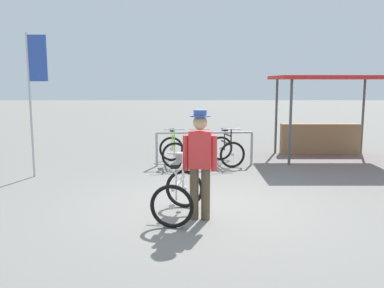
{
  "coord_description": "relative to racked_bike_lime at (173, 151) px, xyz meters",
  "views": [
    {
      "loc": [
        -0.22,
        -6.89,
        2.16
      ],
      "look_at": [
        -0.22,
        0.71,
        1.0
      ],
      "focal_mm": 38.78,
      "sensor_mm": 36.0,
      "label": 1
    }
  ],
  "objects": [
    {
      "name": "ground_plane",
      "position": [
        0.71,
        -3.72,
        -0.37
      ],
      "size": [
        80.0,
        80.0,
        0.0
      ],
      "primitive_type": "plane",
      "color": "slate"
    },
    {
      "name": "bike_rack_rail",
      "position": [
        0.82,
        -0.12,
        0.27
      ],
      "size": [
        2.5,
        0.23,
        0.88
      ],
      "color": "#99999E",
      "rests_on": "ground"
    },
    {
      "name": "racked_bike_lime",
      "position": [
        0.0,
        0.0,
        0.0
      ],
      "size": [
        0.8,
        1.18,
        0.97
      ],
      "color": "black",
      "rests_on": "ground"
    },
    {
      "name": "racked_bike_white",
      "position": [
        0.7,
        0.05,
        0.0
      ],
      "size": [
        0.71,
        1.12,
        0.97
      ],
      "color": "black",
      "rests_on": "ground"
    },
    {
      "name": "racked_bike_black",
      "position": [
        1.4,
        0.1,
        -0.0
      ],
      "size": [
        0.88,
        1.22,
        0.97
      ],
      "color": "black",
      "rests_on": "ground"
    },
    {
      "name": "featured_bicycle",
      "position": [
        0.3,
        -4.12,
        0.08
      ],
      "size": [
        0.83,
        1.23,
        0.97
      ],
      "color": "black",
      "rests_on": "ground"
    },
    {
      "name": "person_with_featured_bike",
      "position": [
        0.62,
        -4.32,
        0.58
      ],
      "size": [
        0.53,
        0.32,
        1.72
      ],
      "color": "brown",
      "rests_on": "ground"
    },
    {
      "name": "market_stall",
      "position": [
        4.32,
        1.23,
        1.03
      ],
      "size": [
        3.1,
        2.3,
        2.3
      ],
      "color": "#4C4C51",
      "rests_on": "ground"
    },
    {
      "name": "banner_flag",
      "position": [
        -2.97,
        -1.37,
        1.86
      ],
      "size": [
        0.45,
        0.05,
        3.2
      ],
      "color": "#B2B2B7",
      "rests_on": "ground"
    }
  ]
}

